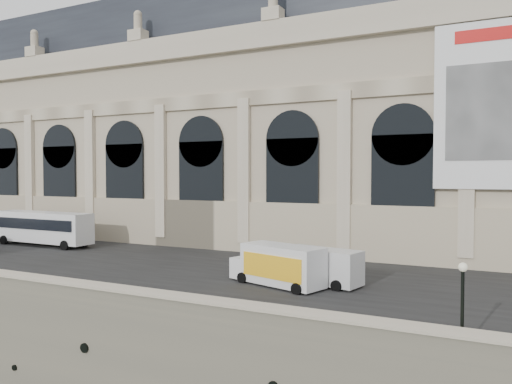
% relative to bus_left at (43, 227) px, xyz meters
% --- Properties ---
extents(quay, '(160.00, 70.00, 6.00)m').
position_rel_bus_left_xyz_m(quay, '(20.39, 18.74, -5.04)').
color(quay, gray).
rests_on(quay, ground).
extents(street, '(160.00, 24.00, 0.06)m').
position_rel_bus_left_xyz_m(street, '(20.39, -2.26, -2.01)').
color(street, '#2D2D2D').
rests_on(street, quay).
extents(parapet, '(160.00, 1.40, 1.21)m').
position_rel_bus_left_xyz_m(parapet, '(20.39, -15.66, -1.42)').
color(parapet, gray).
rests_on(parapet, quay).
extents(museum, '(69.00, 18.70, 29.10)m').
position_rel_bus_left_xyz_m(museum, '(14.41, 14.60, 11.69)').
color(museum, '#B8AB8D').
rests_on(museum, quay).
extents(bus_left, '(12.37, 2.99, 3.63)m').
position_rel_bus_left_xyz_m(bus_left, '(0.00, 0.00, 0.00)').
color(bus_left, white).
rests_on(bus_left, quay).
extents(van_c, '(5.99, 3.30, 2.52)m').
position_rel_bus_left_xyz_m(van_c, '(32.53, -4.77, -0.75)').
color(van_c, silver).
rests_on(van_c, quay).
extents(box_truck, '(7.39, 4.22, 2.84)m').
position_rel_bus_left_xyz_m(box_truck, '(30.27, -6.44, -0.61)').
color(box_truck, white).
rests_on(box_truck, quay).
extents(lamp_right, '(0.39, 0.39, 3.87)m').
position_rel_bus_left_xyz_m(lamp_right, '(42.48, -14.50, -0.11)').
color(lamp_right, black).
rests_on(lamp_right, quay).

